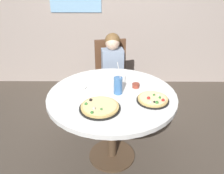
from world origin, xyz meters
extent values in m
plane|color=#4C4238|center=(0.00, 0.00, 0.00)|extent=(8.00, 8.00, 0.00)
cylinder|color=white|center=(0.00, 0.00, 0.73)|extent=(1.19, 1.19, 0.04)
cylinder|color=#4C3826|center=(0.00, 0.00, 0.36)|extent=(0.09, 0.09, 0.69)
cylinder|color=#4C3826|center=(0.00, 0.00, 0.01)|extent=(0.48, 0.48, 0.02)
cube|color=brown|center=(0.00, 0.87, 0.43)|extent=(0.46, 0.46, 0.04)
cube|color=brown|center=(-0.03, 1.04, 0.69)|extent=(0.40, 0.11, 0.52)
cylinder|color=brown|center=(-0.14, 0.67, 0.21)|extent=(0.04, 0.04, 0.41)
cylinder|color=brown|center=(0.20, 0.73, 0.21)|extent=(0.04, 0.04, 0.41)
cylinder|color=brown|center=(-0.20, 1.00, 0.21)|extent=(0.04, 0.04, 0.41)
cylinder|color=brown|center=(0.14, 1.06, 0.21)|extent=(0.04, 0.04, 0.41)
cube|color=#3F4766|center=(0.02, 0.71, 0.23)|extent=(0.29, 0.36, 0.45)
cube|color=#8C9EB7|center=(0.00, 0.85, 0.67)|extent=(0.28, 0.20, 0.44)
sphere|color=beige|center=(0.00, 0.85, 0.97)|extent=(0.17, 0.17, 0.17)
sphere|color=brown|center=(0.00, 0.86, 0.99)|extent=(0.18, 0.18, 0.18)
cylinder|color=black|center=(-0.10, -0.24, 0.76)|extent=(0.35, 0.35, 0.01)
cylinder|color=#D8B266|center=(-0.10, -0.24, 0.77)|extent=(0.32, 0.32, 0.02)
cylinder|color=beige|center=(-0.10, -0.24, 0.78)|extent=(0.28, 0.28, 0.01)
sphere|color=black|center=(-0.18, -0.17, 0.79)|extent=(0.03, 0.03, 0.03)
sphere|color=#387F33|center=(-0.21, -0.23, 0.79)|extent=(0.03, 0.03, 0.03)
sphere|color=beige|center=(-0.14, -0.30, 0.79)|extent=(0.03, 0.03, 0.03)
sphere|color=#387F33|center=(-0.08, -0.31, 0.79)|extent=(0.02, 0.02, 0.02)
sphere|color=#387F33|center=(-0.15, -0.36, 0.79)|extent=(0.02, 0.02, 0.02)
cylinder|color=black|center=(0.36, -0.11, 0.76)|extent=(0.29, 0.29, 0.01)
cylinder|color=#D8B266|center=(0.36, -0.11, 0.77)|extent=(0.26, 0.26, 0.02)
cylinder|color=beige|center=(0.36, -0.11, 0.78)|extent=(0.23, 0.23, 0.01)
sphere|color=beige|center=(0.41, -0.08, 0.79)|extent=(0.03, 0.03, 0.03)
sphere|color=black|center=(0.36, -0.19, 0.79)|extent=(0.02, 0.02, 0.02)
sphere|color=#387F33|center=(0.37, -0.08, 0.79)|extent=(0.02, 0.02, 0.02)
sphere|color=#B2231E|center=(0.44, -0.17, 0.79)|extent=(0.03, 0.03, 0.03)
sphere|color=#B2231E|center=(0.32, -0.13, 0.79)|extent=(0.03, 0.03, 0.03)
sphere|color=#387F33|center=(0.42, -0.12, 0.79)|extent=(0.02, 0.02, 0.02)
sphere|color=beige|center=(0.33, -0.20, 0.79)|extent=(0.03, 0.03, 0.03)
sphere|color=#387F33|center=(0.38, -0.20, 0.79)|extent=(0.03, 0.03, 0.03)
sphere|color=#B2231E|center=(0.38, -0.07, 0.79)|extent=(0.02, 0.02, 0.02)
cylinder|color=#3F72B2|center=(0.06, 0.02, 0.83)|extent=(0.08, 0.08, 0.16)
cylinder|color=white|center=(0.07, 0.02, 0.95)|extent=(0.05, 0.03, 0.22)
cylinder|color=brown|center=(0.23, 0.14, 0.77)|extent=(0.07, 0.07, 0.04)
cylinder|color=white|center=(-0.34, 0.13, 0.76)|extent=(0.18, 0.18, 0.01)
camera|label=1|loc=(0.01, -1.95, 1.86)|focal=39.17mm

